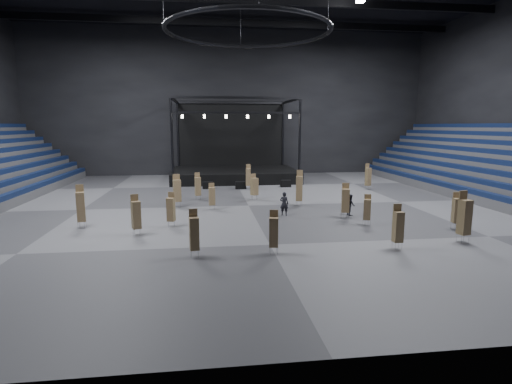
{
  "coord_description": "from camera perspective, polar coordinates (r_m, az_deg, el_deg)",
  "views": [
    {
      "loc": [
        -3.26,
        -30.44,
        6.15
      ],
      "look_at": [
        0.34,
        -2.0,
        1.4
      ],
      "focal_mm": 28.0,
      "sensor_mm": 36.0,
      "label": 1
    }
  ],
  "objects": [
    {
      "name": "floor",
      "position": [
        31.22,
        -1.07,
        -1.95
      ],
      "size": [
        50.0,
        50.0,
        0.0
      ],
      "primitive_type": "plane",
      "color": "#535255",
      "rests_on": "ground"
    },
    {
      "name": "wall_back",
      "position": [
        51.62,
        -3.66,
        12.56
      ],
      "size": [
        50.0,
        0.2,
        18.0
      ],
      "primitive_type": "cube",
      "color": "black",
      "rests_on": "ground"
    },
    {
      "name": "wall_front",
      "position": [
        10.38,
        12.59,
        25.11
      ],
      "size": [
        50.0,
        0.2,
        18.0
      ],
      "primitive_type": "cube",
      "color": "black",
      "rests_on": "ground"
    },
    {
      "name": "stage",
      "position": [
        47.02,
        -3.2,
        3.66
      ],
      "size": [
        14.0,
        10.0,
        9.2
      ],
      "color": "black",
      "rests_on": "floor"
    },
    {
      "name": "truss_ring",
      "position": [
        31.37,
        -1.15,
        22.02
      ],
      "size": [
        12.3,
        12.3,
        5.15
      ],
      "color": "black",
      "rests_on": "ceiling"
    },
    {
      "name": "flight_case_left",
      "position": [
        39.81,
        -6.89,
        0.96
      ],
      "size": [
        1.07,
        0.57,
        0.7
      ],
      "primitive_type": "cube",
      "rotation": [
        0.0,
        0.0,
        0.05
      ],
      "color": "black",
      "rests_on": "floor"
    },
    {
      "name": "flight_case_mid",
      "position": [
        39.48,
        -2.19,
        0.97
      ],
      "size": [
        1.08,
        0.55,
        0.72
      ],
      "primitive_type": "cube",
      "rotation": [
        0.0,
        0.0,
        -0.01
      ],
      "color": "black",
      "rests_on": "floor"
    },
    {
      "name": "flight_case_right",
      "position": [
        40.76,
        4.27,
        1.21
      ],
      "size": [
        1.07,
        0.54,
        0.71
      ],
      "primitive_type": "cube",
      "rotation": [
        0.0,
        0.0,
        0.01
      ],
      "color": "black",
      "rests_on": "floor"
    },
    {
      "name": "chair_stack_0",
      "position": [
        25.86,
        15.6,
        -2.34
      ],
      "size": [
        0.58,
        0.58,
        1.95
      ],
      "rotation": [
        0.0,
        0.0,
        -0.41
      ],
      "color": "silver",
      "rests_on": "floor"
    },
    {
      "name": "chair_stack_1",
      "position": [
        30.99,
        -11.21,
        0.28
      ],
      "size": [
        0.66,
        0.66,
        2.53
      ],
      "rotation": [
        0.0,
        0.0,
        0.23
      ],
      "color": "silver",
      "rests_on": "floor"
    },
    {
      "name": "chair_stack_2",
      "position": [
        33.85,
        -8.31,
        0.88
      ],
      "size": [
        0.54,
        0.54,
        2.29
      ],
      "rotation": [
        0.0,
        0.0,
        0.22
      ],
      "color": "silver",
      "rests_on": "floor"
    },
    {
      "name": "chair_stack_3",
      "position": [
        26.66,
        26.84,
        -2.3
      ],
      "size": [
        0.64,
        0.64,
        2.26
      ],
      "rotation": [
        0.0,
        0.0,
        -0.23
      ],
      "color": "silver",
      "rests_on": "floor"
    },
    {
      "name": "chair_stack_4",
      "position": [
        19.12,
        -8.83,
        -5.77
      ],
      "size": [
        0.49,
        0.49,
        2.31
      ],
      "rotation": [
        0.0,
        0.0,
        0.17
      ],
      "color": "silver",
      "rests_on": "floor"
    },
    {
      "name": "chair_stack_5",
      "position": [
        19.39,
        2.55,
        -5.63
      ],
      "size": [
        0.51,
        0.51,
        2.15
      ],
      "rotation": [
        0.0,
        0.0,
        -0.19
      ],
      "color": "silver",
      "rests_on": "floor"
    },
    {
      "name": "chair_stack_6",
      "position": [
        40.57,
        15.72,
        2.18
      ],
      "size": [
        0.56,
        0.56,
        2.53
      ],
      "rotation": [
        0.0,
        0.0,
        0.26
      ],
      "color": "silver",
      "rests_on": "floor"
    },
    {
      "name": "chair_stack_7",
      "position": [
        21.36,
        19.63,
        -4.6
      ],
      "size": [
        0.45,
        0.45,
        2.3
      ],
      "rotation": [
        0.0,
        0.0,
        0.02
      ],
      "color": "silver",
      "rests_on": "floor"
    },
    {
      "name": "chair_stack_8",
      "position": [
        23.64,
        -16.77,
        -3.05
      ],
      "size": [
        0.61,
        0.61,
        2.35
      ],
      "rotation": [
        0.0,
        0.0,
        0.43
      ],
      "color": "silver",
      "rests_on": "floor"
    },
    {
      "name": "chair_stack_9",
      "position": [
        29.66,
        -6.31,
        -0.54
      ],
      "size": [
        0.48,
        0.48,
        2.0
      ],
      "rotation": [
        0.0,
        0.0,
        0.12
      ],
      "color": "silver",
      "rests_on": "floor"
    },
    {
      "name": "chair_stack_10",
      "position": [
        27.47,
        12.66,
        -1.11
      ],
      "size": [
        0.61,
        0.61,
        2.38
      ],
      "rotation": [
        0.0,
        0.0,
        -0.27
      ],
      "color": "silver",
      "rests_on": "floor"
    },
    {
      "name": "chair_stack_11",
      "position": [
        25.07,
        -12.05,
        -2.37
      ],
      "size": [
        0.54,
        0.54,
        2.15
      ],
      "rotation": [
        0.0,
        0.0,
        -0.27
      ],
      "color": "silver",
      "rests_on": "floor"
    },
    {
      "name": "chair_stack_12",
      "position": [
        26.44,
        -23.76,
        -1.85
      ],
      "size": [
        0.58,
        0.58,
        2.66
      ],
      "rotation": [
        0.0,
        0.0,
        0.25
      ],
      "color": "silver",
      "rests_on": "floor"
    },
    {
      "name": "chair_stack_13",
      "position": [
        33.41,
        -0.24,
        0.85
      ],
      "size": [
        0.68,
        0.68,
        2.2
      ],
      "rotation": [
        0.0,
        0.0,
        0.42
      ],
      "color": "silver",
      "rests_on": "floor"
    },
    {
      "name": "chair_stack_14",
      "position": [
        31.1,
        6.2,
        0.59
      ],
      "size": [
        0.61,
        0.61,
        2.79
      ],
      "rotation": [
        0.0,
        0.0,
        -0.31
      ],
      "color": "silver",
      "rests_on": "floor"
    },
    {
      "name": "chair_stack_15",
      "position": [
        38.98,
        -1.11,
        2.21
      ],
      "size": [
        0.52,
        0.52,
        2.48
      ],
      "rotation": [
        0.0,
        0.0,
        -0.19
      ],
      "color": "silver",
      "rests_on": "floor"
    },
    {
      "name": "chair_stack_16",
      "position": [
        23.92,
        27.63,
        -3.09
      ],
      "size": [
        0.61,
        0.61,
        2.77
      ],
      "rotation": [
        0.0,
        0.0,
        0.17
      ],
      "color": "silver",
      "rests_on": "floor"
    },
    {
      "name": "man_center",
      "position": [
        27.74,
        4.05,
        -1.68
      ],
      "size": [
        0.71,
        0.6,
        1.65
      ],
      "primitive_type": "imported",
      "rotation": [
        0.0,
        0.0,
        2.75
      ],
      "color": "black",
      "rests_on": "floor"
    },
    {
      "name": "crew_member",
      "position": [
        28.54,
        13.31,
        -1.78
      ],
      "size": [
        0.58,
        0.74,
        1.47
      ],
      "primitive_type": "imported",
      "rotation": [
        0.0,
        0.0,
        1.61
      ],
      "color": "black",
      "rests_on": "floor"
    }
  ]
}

